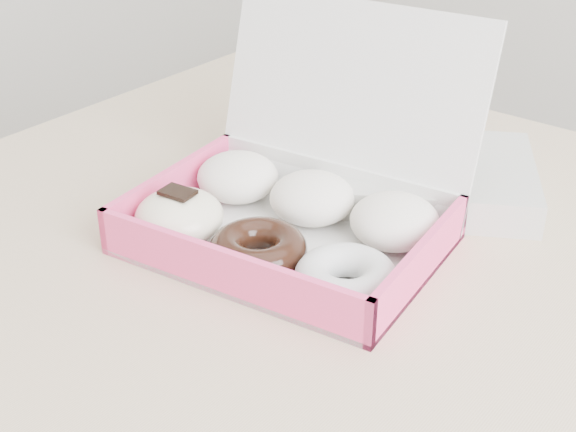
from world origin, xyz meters
The scene contains 3 objects.
table centered at (0.00, 0.00, 0.67)m, with size 1.20×0.80×0.75m.
donut_box centered at (-0.17, -0.02, 0.78)m, with size 0.31×0.29×0.20m.
newspapers centered at (-0.12, 0.14, 0.77)m, with size 0.22×0.18×0.04m, color beige.
Camera 1 is at (0.24, -0.55, 1.15)m, focal length 50.00 mm.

